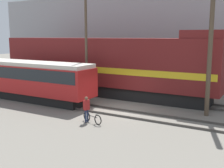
# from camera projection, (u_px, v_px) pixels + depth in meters

# --- Properties ---
(ground_plane) EXTENTS (120.00, 120.00, 0.00)m
(ground_plane) POSITION_uv_depth(u_px,v_px,m) (122.00, 109.00, 20.30)
(ground_plane) COLOR slate
(track_near) EXTENTS (60.00, 1.50, 0.14)m
(track_near) POSITION_uv_depth(u_px,v_px,m) (115.00, 112.00, 19.40)
(track_near) COLOR #47423D
(track_near) RESTS_ON ground
(track_far) EXTENTS (60.00, 1.50, 0.14)m
(track_far) POSITION_uv_depth(u_px,v_px,m) (143.00, 98.00, 23.53)
(track_far) COLOR #47423D
(track_far) RESTS_ON ground
(building_backdrop) EXTENTS (44.90, 6.00, 9.74)m
(building_backdrop) POSITION_uv_depth(u_px,v_px,m) (176.00, 39.00, 30.18)
(building_backdrop) COLOR #99999E
(building_backdrop) RESTS_ON ground
(freight_locomotive) EXTENTS (20.44, 3.04, 5.66)m
(freight_locomotive) POSITION_uv_depth(u_px,v_px,m) (104.00, 66.00, 24.95)
(freight_locomotive) COLOR black
(freight_locomotive) RESTS_ON ground
(streetcar) EXTENTS (11.28, 2.54, 3.18)m
(streetcar) POSITION_uv_depth(u_px,v_px,m) (31.00, 78.00, 22.94)
(streetcar) COLOR black
(streetcar) RESTS_ON ground
(bicycle) EXTENTS (1.62, 0.62, 0.68)m
(bicycle) POSITION_uv_depth(u_px,v_px,m) (92.00, 118.00, 17.08)
(bicycle) COLOR black
(bicycle) RESTS_ON ground
(person) EXTENTS (0.31, 0.41, 1.61)m
(person) POSITION_uv_depth(u_px,v_px,m) (86.00, 107.00, 17.13)
(person) COLOR #232D4C
(person) RESTS_ON ground
(utility_pole_left) EXTENTS (0.21, 0.21, 8.77)m
(utility_pole_left) POSITION_uv_depth(u_px,v_px,m) (86.00, 47.00, 22.70)
(utility_pole_left) COLOR #4C3D2D
(utility_pole_left) RESTS_ON ground
(utility_pole_center) EXTENTS (0.30, 0.30, 9.45)m
(utility_pole_center) POSITION_uv_depth(u_px,v_px,m) (210.00, 44.00, 17.92)
(utility_pole_center) COLOR #4C3D2D
(utility_pole_center) RESTS_ON ground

